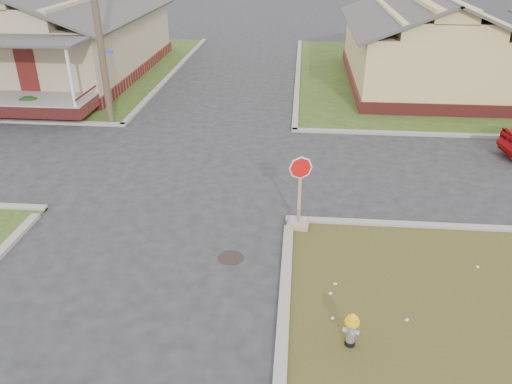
{
  "coord_description": "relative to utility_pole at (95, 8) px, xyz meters",
  "views": [
    {
      "loc": [
        3.75,
        -10.69,
        7.2
      ],
      "look_at": [
        2.7,
        1.0,
        1.1
      ],
      "focal_mm": 35.0,
      "sensor_mm": 36.0,
      "label": 1
    }
  ],
  "objects": [
    {
      "name": "hedge_right",
      "position": [
        -3.72,
        0.35,
        -4.12
      ],
      "size": [
        1.28,
        1.05,
        0.98
      ],
      "primitive_type": "ellipsoid",
      "color": "#163D16",
      "rests_on": "verge_far_left"
    },
    {
      "name": "corner_house",
      "position": [
        -5.8,
        7.78,
        -2.38
      ],
      "size": [
        10.1,
        15.5,
        5.3
      ],
      "color": "maroon",
      "rests_on": "ground"
    },
    {
      "name": "manhole",
      "position": [
        6.4,
        -9.4,
        -4.66
      ],
      "size": [
        0.64,
        0.64,
        0.01
      ],
      "primitive_type": "cylinder",
      "color": "black",
      "rests_on": "ground"
    },
    {
      "name": "verge_far_left",
      "position": [
        -8.8,
        9.1,
        -4.64
      ],
      "size": [
        19.0,
        19.0,
        0.05
      ],
      "primitive_type": "cube",
      "color": "#294318",
      "rests_on": "ground"
    },
    {
      "name": "stop_sign",
      "position": [
        8.05,
        -7.79,
        -4.16
      ],
      "size": [
        0.59,
        0.58,
        2.08
      ],
      "rotation": [
        0.0,
        0.0,
        -0.11
      ],
      "color": "#A48359",
      "rests_on": "ground"
    },
    {
      "name": "ground",
      "position": [
        4.2,
        -8.9,
        -4.66
      ],
      "size": [
        120.0,
        120.0,
        0.0
      ],
      "primitive_type": "plane",
      "color": "#242426",
      "rests_on": "ground"
    },
    {
      "name": "fire_hydrant",
      "position": [
        9.12,
        -12.17,
        -4.19
      ],
      "size": [
        0.28,
        0.28,
        0.76
      ],
      "rotation": [
        0.0,
        0.0,
        -0.27
      ],
      "color": "black",
      "rests_on": "ground"
    },
    {
      "name": "side_house_yellow",
      "position": [
        14.2,
        7.6,
        -2.47
      ],
      "size": [
        7.6,
        11.6,
        4.7
      ],
      "color": "maroon",
      "rests_on": "ground"
    },
    {
      "name": "curbs",
      "position": [
        4.2,
        -3.9,
        -4.66
      ],
      "size": [
        80.0,
        40.0,
        0.12
      ],
      "primitive_type": null,
      "color": "gray",
      "rests_on": "ground"
    },
    {
      "name": "utility_pole",
      "position": [
        0.0,
        0.0,
        0.0
      ],
      "size": [
        1.8,
        0.28,
        9.0
      ],
      "color": "#483729",
      "rests_on": "ground"
    }
  ]
}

